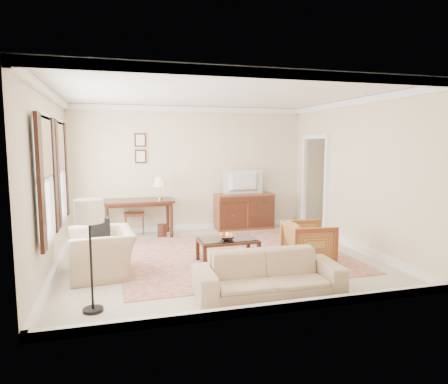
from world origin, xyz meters
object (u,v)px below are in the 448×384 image
sideboard (244,211)px  coffee_table (228,244)px  tv (244,174)px  club_armchair (101,245)px  writing_desk (139,205)px  striped_armchair (308,240)px  sofa (268,267)px

sideboard → coffee_table: sideboard is taller
tv → coffee_table: 2.94m
coffee_table → club_armchair: club_armchair is taller
writing_desk → coffee_table: bearing=-60.2°
coffee_table → striped_armchair: bearing=-15.1°
sofa → coffee_table: bearing=96.6°
sofa → club_armchair: bearing=148.2°
striped_armchair → tv: bearing=9.3°
tv → sofa: tv is taller
club_armchair → sofa: 2.65m
writing_desk → sideboard: size_ratio=1.09×
club_armchair → tv: bearing=123.1°
sideboard → tv: tv is taller
striped_armchair → sofa: (-1.22, -1.21, -0.00)m
coffee_table → club_armchair: bearing=-177.4°
coffee_table → sofa: (0.12, -1.57, 0.07)m
writing_desk → sideboard: bearing=4.1°
writing_desk → sofa: bearing=-69.5°
coffee_table → striped_armchair: striped_armchair is taller
tv → sofa: 4.32m
striped_armchair → club_armchair: (-3.42, 0.27, 0.09)m
sideboard → club_armchair: size_ratio=1.26×
sideboard → sofa: size_ratio=0.70×
coffee_table → sofa: size_ratio=0.51×
sideboard → coffee_table: (-1.14, -2.54, -0.10)m
coffee_table → tv: bearing=65.7°
coffee_table → sideboard: bearing=65.9°
sofa → sideboard: bearing=78.4°
writing_desk → coffee_table: writing_desk is taller
writing_desk → club_armchair: (-0.72, -2.45, -0.23)m
tv → club_armchair: (-3.21, -2.61, -0.83)m
club_armchair → sideboard: bearing=123.3°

